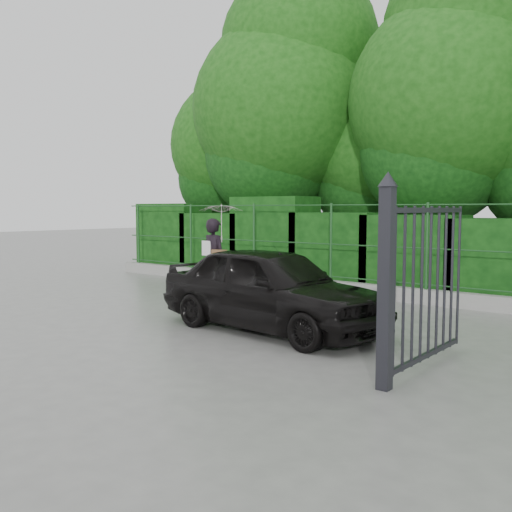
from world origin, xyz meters
The scene contains 8 objects.
ground centered at (0.00, 0.00, 0.00)m, with size 80.00×80.00×0.00m, color gray.
kerb centered at (0.00, 4.50, 0.15)m, with size 14.00×0.25×0.30m, color #9E9E99.
fence centered at (0.22, 4.50, 1.20)m, with size 14.13×0.06×1.80m.
hedge centered at (-0.06, 5.50, 1.00)m, with size 14.20×1.20×2.29m.
trees centered at (1.14, 7.74, 4.62)m, with size 17.10×6.15×8.08m.
gate centered at (4.60, -0.72, 1.19)m, with size 0.22×2.33×2.36m.
woman centered at (-0.97, 2.15, 1.34)m, with size 0.95×0.93×2.08m.
car centered at (1.79, 0.42, 0.69)m, with size 1.63×4.05×1.38m, color black.
Camera 1 is at (7.34, -6.79, 1.97)m, focal length 40.00 mm.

